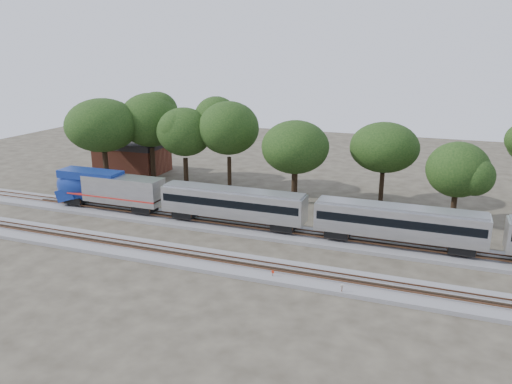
% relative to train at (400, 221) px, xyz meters
% --- Properties ---
extents(ground, '(160.00, 160.00, 0.00)m').
position_rel_train_xyz_m(ground, '(-14.62, -6.00, -3.24)').
color(ground, '#383328').
rests_on(ground, ground).
extents(track_far, '(160.00, 5.00, 0.73)m').
position_rel_train_xyz_m(track_far, '(-14.62, 0.00, -3.03)').
color(track_far, slate).
rests_on(track_far, ground).
extents(track_near, '(160.00, 5.00, 0.73)m').
position_rel_train_xyz_m(track_near, '(-14.62, -10.00, -3.03)').
color(track_near, slate).
rests_on(track_near, ground).
extents(train, '(91.58, 3.16, 4.66)m').
position_rel_train_xyz_m(train, '(0.00, 0.00, 0.00)').
color(train, silver).
rests_on(train, ground).
extents(switch_stand_red, '(0.30, 0.09, 0.96)m').
position_rel_train_xyz_m(switch_stand_red, '(-10.23, -11.48, -2.63)').
color(switch_stand_red, '#512D19').
rests_on(switch_stand_red, ground).
extents(switch_stand_white, '(0.35, 0.12, 1.12)m').
position_rel_train_xyz_m(switch_stand_white, '(-3.61, -12.28, -2.53)').
color(switch_stand_white, '#512D19').
rests_on(switch_stand_white, ground).
extents(switch_lever, '(0.53, 0.35, 0.30)m').
position_rel_train_xyz_m(switch_lever, '(-6.97, -11.89, -3.09)').
color(switch_lever, '#512D19').
rests_on(switch_lever, ground).
extents(brick_building, '(11.36, 8.07, 5.43)m').
position_rel_train_xyz_m(brick_building, '(-46.56, 19.90, -0.51)').
color(brick_building, brown).
rests_on(brick_building, ground).
extents(tree_0, '(9.47, 9.47, 13.36)m').
position_rel_train_xyz_m(tree_0, '(-46.01, 11.82, 6.07)').
color(tree_0, black).
rests_on(tree_0, ground).
extents(tree_1, '(9.89, 9.89, 13.95)m').
position_rel_train_xyz_m(tree_1, '(-40.54, 16.80, 6.48)').
color(tree_1, black).
rests_on(tree_1, ground).
extents(tree_2, '(8.84, 8.84, 12.46)m').
position_rel_train_xyz_m(tree_2, '(-32.92, 13.95, 5.44)').
color(tree_2, black).
rests_on(tree_2, ground).
extents(tree_3, '(9.60, 9.60, 13.53)m').
position_rel_train_xyz_m(tree_3, '(-26.25, 15.30, 6.19)').
color(tree_3, black).
rests_on(tree_3, ground).
extents(tree_4, '(8.06, 8.06, 11.36)m').
position_rel_train_xyz_m(tree_4, '(-15.15, 12.26, 4.67)').
color(tree_4, black).
rests_on(tree_4, ground).
extents(tree_5, '(7.91, 7.91, 11.15)m').
position_rel_train_xyz_m(tree_5, '(-3.94, 17.00, 4.52)').
color(tree_5, black).
rests_on(tree_5, ground).
extents(tree_6, '(6.95, 6.95, 9.79)m').
position_rel_train_xyz_m(tree_6, '(5.41, 10.98, 3.57)').
color(tree_6, black).
rests_on(tree_6, ground).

